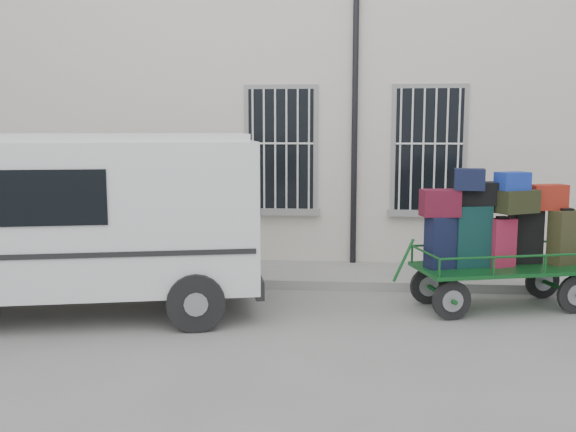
% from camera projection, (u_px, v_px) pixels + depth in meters
% --- Properties ---
extents(ground, '(80.00, 80.00, 0.00)m').
position_uv_depth(ground, '(290.00, 313.00, 9.20)').
color(ground, slate).
rests_on(ground, ground).
extents(building, '(24.00, 5.15, 6.00)m').
position_uv_depth(building, '(309.00, 112.00, 14.23)').
color(building, beige).
rests_on(building, ground).
extents(sidewalk, '(24.00, 1.70, 0.15)m').
position_uv_depth(sidewalk, '(300.00, 274.00, 11.36)').
color(sidewalk, gray).
rests_on(sidewalk, ground).
extents(luggage_cart, '(2.93, 1.69, 2.07)m').
position_uv_depth(luggage_cart, '(498.00, 236.00, 9.32)').
color(luggage_cart, black).
rests_on(luggage_cart, ground).
extents(van, '(5.41, 3.17, 2.56)m').
position_uv_depth(van, '(77.00, 212.00, 9.01)').
color(van, white).
rests_on(van, ground).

